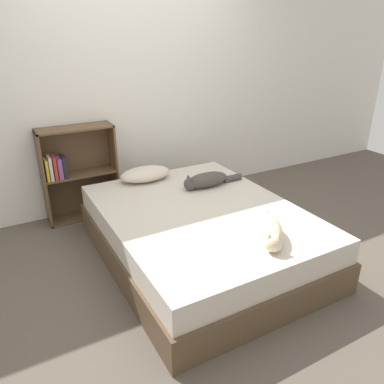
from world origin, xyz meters
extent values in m
plane|color=brown|center=(0.00, 0.00, 0.00)|extent=(8.00, 8.00, 0.00)
cube|color=white|center=(0.00, 1.43, 1.25)|extent=(8.00, 0.06, 2.50)
cube|color=brown|center=(0.00, 0.00, 0.13)|extent=(1.55, 2.02, 0.25)
cube|color=beige|center=(0.00, 0.00, 0.35)|extent=(1.50, 1.96, 0.20)
ellipsoid|color=beige|center=(-0.15, 0.83, 0.52)|extent=(0.51, 0.30, 0.13)
ellipsoid|color=beige|center=(0.19, -0.65, 0.52)|extent=(0.36, 0.42, 0.14)
sphere|color=beige|center=(0.10, -0.79, 0.52)|extent=(0.12, 0.12, 0.12)
cone|color=beige|center=(0.12, -0.81, 0.58)|extent=(0.04, 0.04, 0.03)
cone|color=beige|center=(0.07, -0.77, 0.58)|extent=(0.04, 0.04, 0.03)
cylinder|color=beige|center=(0.34, -0.42, 0.48)|extent=(0.15, 0.18, 0.06)
ellipsoid|color=#47423D|center=(0.30, 0.40, 0.52)|extent=(0.43, 0.17, 0.14)
sphere|color=#47423D|center=(0.12, 0.40, 0.51)|extent=(0.12, 0.12, 0.12)
cone|color=#47423D|center=(0.12, 0.37, 0.58)|extent=(0.04, 0.04, 0.03)
cone|color=#47423D|center=(0.12, 0.43, 0.58)|extent=(0.04, 0.04, 0.03)
cylinder|color=#47423D|center=(0.59, 0.40, 0.48)|extent=(0.19, 0.06, 0.06)
cube|color=brown|center=(-1.05, 1.26, 0.48)|extent=(0.02, 0.26, 0.96)
cube|color=brown|center=(-0.33, 1.26, 0.48)|extent=(0.02, 0.26, 0.96)
cube|color=brown|center=(-0.69, 1.26, 0.01)|extent=(0.73, 0.26, 0.02)
cube|color=brown|center=(-0.69, 1.26, 0.95)|extent=(0.73, 0.26, 0.02)
cube|color=brown|center=(-0.69, 1.26, 0.48)|extent=(0.69, 0.26, 0.02)
cube|color=brown|center=(-0.69, 1.38, 0.48)|extent=(0.73, 0.02, 0.96)
cube|color=gold|center=(-1.01, 1.22, 0.59)|extent=(0.02, 0.16, 0.21)
cube|color=beige|center=(-0.97, 1.22, 0.61)|extent=(0.03, 0.16, 0.23)
cube|color=#B7332D|center=(-0.93, 1.22, 0.60)|extent=(0.03, 0.16, 0.23)
cube|color=#8C4C99|center=(-0.89, 1.22, 0.59)|extent=(0.04, 0.16, 0.20)
cube|color=#232328|center=(-0.84, 1.22, 0.60)|extent=(0.04, 0.16, 0.21)
camera|label=1|loc=(-1.42, -2.41, 1.83)|focal=35.00mm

